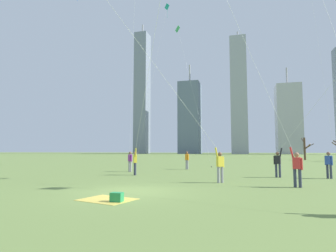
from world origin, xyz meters
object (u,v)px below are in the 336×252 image
kite_flyer_midfield_right_orange (138,141)px  kite_flyer_far_back_purple (275,115)px  distant_kite_drifting_right_teal (164,23)px  bystander_strolling_midfield (130,160)px  kite_flyer_foreground_left_blue (201,138)px  kite_flyer_midfield_left_red (306,125)px  distant_kite_drifting_left_white (135,4)px  picnic_spot (113,198)px  bystander_far_off_by_trees (329,164)px  distant_kite_high_overhead_green (180,39)px  bare_tree_far_right_edge (305,148)px  bystander_watching_nearby (187,159)px

kite_flyer_midfield_right_orange → kite_flyer_far_back_purple: bearing=-20.4°
kite_flyer_midfield_right_orange → distant_kite_drifting_right_teal: distant_kite_drifting_right_teal is taller
bystander_strolling_midfield → kite_flyer_midfield_right_orange: bearing=-59.5°
kite_flyer_far_back_purple → kite_flyer_foreground_left_blue: 3.80m
kite_flyer_far_back_purple → kite_flyer_midfield_left_red: size_ratio=0.75×
kite_flyer_foreground_left_blue → distant_kite_drifting_left_white: (-9.58, 13.97, 16.09)m
picnic_spot → bystander_far_off_by_trees: bearing=47.8°
distant_kite_high_overhead_green → picnic_spot: 26.72m
bystander_far_off_by_trees → kite_flyer_far_back_purple: bearing=-126.2°
distant_kite_drifting_right_teal → bare_tree_far_right_edge: (21.88, 15.28, -18.87)m
kite_flyer_midfield_left_red → bystander_strolling_midfield: bearing=169.4°
kite_flyer_midfield_left_red → picnic_spot: bearing=-129.4°
kite_flyer_midfield_left_red → bystander_strolling_midfield: (-12.60, 2.36, -2.33)m
kite_flyer_far_back_purple → bystander_far_off_by_trees: bearing=53.8°
kite_flyer_midfield_right_orange → bystander_watching_nearby: (1.77, 7.59, -1.45)m
bystander_far_off_by_trees → distant_kite_high_overhead_green: distant_kite_high_overhead_green is taller
kite_flyer_midfield_left_red → kite_flyer_midfield_right_orange: bearing=-173.5°
bystander_strolling_midfield → kite_flyer_midfield_left_red: bearing=-10.6°
distant_kite_high_overhead_green → kite_flyer_midfield_left_red: bearing=-49.0°
distant_kite_drifting_right_teal → distant_kite_high_overhead_green: (4.37, -8.20, -6.17)m
kite_flyer_midfield_right_orange → picnic_spot: 9.23m
kite_flyer_foreground_left_blue → distant_kite_high_overhead_green: 21.21m
distant_kite_drifting_left_white → bystander_far_off_by_trees: bearing=-29.2°
bystander_watching_nearby → distant_kite_high_overhead_green: 15.27m
kite_flyer_foreground_left_blue → bystander_far_off_by_trees: (7.13, 4.63, -1.46)m
bystander_watching_nearby → bare_tree_far_right_edge: bare_tree_far_right_edge is taller
bystander_strolling_midfield → bystander_far_off_by_trees: same height
bystander_far_off_by_trees → bare_tree_far_right_edge: (5.55, 35.32, 1.22)m
distant_kite_drifting_left_white → picnic_spot: size_ratio=10.49×
bystander_watching_nearby → bystander_strolling_midfield: 5.58m
distant_kite_drifting_left_white → picnic_spot: bearing=-69.4°
bystander_watching_nearby → bare_tree_far_right_edge: size_ratio=0.41×
distant_kite_drifting_right_teal → bystander_watching_nearby: bearing=-65.9°
kite_flyer_midfield_right_orange → kite_flyer_foreground_left_blue: kite_flyer_midfield_right_orange is taller
kite_flyer_far_back_purple → bystander_watching_nearby: size_ratio=8.07×
kite_flyer_far_back_purple → picnic_spot: 8.69m
kite_flyer_midfield_right_orange → bystander_strolling_midfield: bearing=120.5°
distant_kite_drifting_left_white → kite_flyer_foreground_left_blue: bearing=-55.5°
distant_kite_drifting_right_teal → picnic_spot: 37.50m
bystander_strolling_midfield → picnic_spot: bearing=-69.5°
bystander_far_off_by_trees → distant_kite_high_overhead_green: 21.85m
bare_tree_far_right_edge → bystander_far_off_by_trees: bearing=-98.9°
kite_flyer_midfield_left_red → bystander_watching_nearby: (-8.74, 6.39, -2.33)m
kite_flyer_far_back_purple → bystander_far_off_by_trees: kite_flyer_far_back_purple is taller
kite_flyer_foreground_left_blue → bystander_far_off_by_trees: 8.62m
bystander_strolling_midfield → distant_kite_high_overhead_green: distant_kite_high_overhead_green is taller
bystander_watching_nearby → bystander_far_off_by_trees: 11.62m
picnic_spot → kite_flyer_midfield_left_red: bearing=50.6°
bystander_far_off_by_trees → bystander_strolling_midfield: bearing=172.3°
bare_tree_far_right_edge → picnic_spot: bearing=-108.1°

